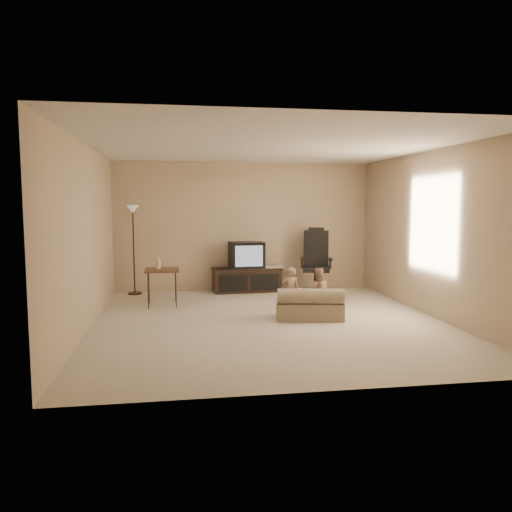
{
  "coord_description": "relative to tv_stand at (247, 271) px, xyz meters",
  "views": [
    {
      "loc": [
        -1.29,
        -6.98,
        1.7
      ],
      "look_at": [
        -0.09,
        0.6,
        0.89
      ],
      "focal_mm": 35.0,
      "sensor_mm": 36.0,
      "label": 1
    }
  ],
  "objects": [
    {
      "name": "office_chair",
      "position": [
        1.27,
        -0.37,
        0.05
      ],
      "size": [
        0.7,
        0.72,
        1.25
      ],
      "rotation": [
        0.0,
        0.0,
        -0.25
      ],
      "color": "black",
      "rests_on": "floor"
    },
    {
      "name": "tv_stand",
      "position": [
        0.0,
        0.0,
        0.0
      ],
      "size": [
        1.38,
        0.59,
        0.97
      ],
      "rotation": [
        0.0,
        0.0,
        0.07
      ],
      "color": "black",
      "rests_on": "floor"
    },
    {
      "name": "toddler_right",
      "position": [
        0.75,
        -2.32,
        -0.03
      ],
      "size": [
        0.38,
        0.24,
        0.75
      ],
      "primitive_type": "imported",
      "rotation": [
        0.0,
        0.0,
        3.03
      ],
      "color": "tan",
      "rests_on": "floor"
    },
    {
      "name": "floor_lamp",
      "position": [
        -2.13,
        0.06,
        0.81
      ],
      "size": [
        0.26,
        0.26,
        1.67
      ],
      "color": "black",
      "rests_on": "floor"
    },
    {
      "name": "toddler_left",
      "position": [
        0.35,
        -2.22,
        -0.03
      ],
      "size": [
        0.28,
        0.21,
        0.75
      ],
      "primitive_type": "imported",
      "rotation": [
        0.0,
        0.0,
        3.2
      ],
      "color": "tan",
      "rests_on": "floor"
    },
    {
      "name": "floor",
      "position": [
        -0.03,
        -2.49,
        -0.4
      ],
      "size": [
        5.5,
        5.5,
        0.0
      ],
      "primitive_type": "plane",
      "color": "#BEB497",
      "rests_on": "ground"
    },
    {
      "name": "room_shell",
      "position": [
        -0.03,
        -2.49,
        1.12
      ],
      "size": [
        5.5,
        5.5,
        5.5
      ],
      "color": "silver",
      "rests_on": "floor"
    },
    {
      "name": "side_table",
      "position": [
        -1.59,
        -1.1,
        0.2
      ],
      "size": [
        0.57,
        0.57,
        0.83
      ],
      "rotation": [
        0.0,
        0.0,
        0.02
      ],
      "color": "brown",
      "rests_on": "floor"
    },
    {
      "name": "child_sofa",
      "position": [
        0.59,
        -2.46,
        -0.21
      ],
      "size": [
        1.05,
        0.71,
        0.48
      ],
      "rotation": [
        0.0,
        0.0,
        -0.17
      ],
      "color": "#9C856A",
      "rests_on": "floor"
    }
  ]
}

